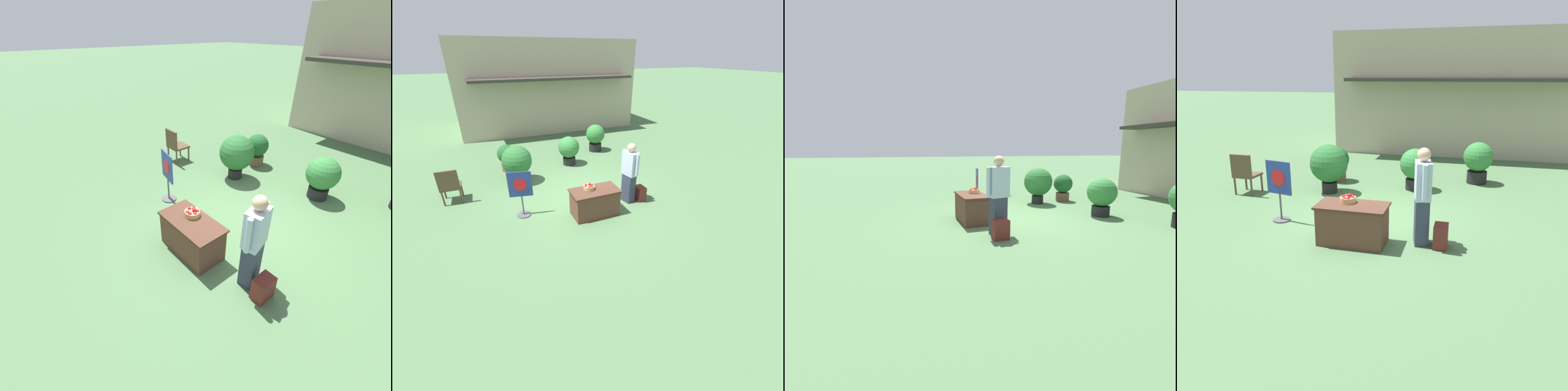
{
  "view_description": "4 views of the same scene",
  "coord_description": "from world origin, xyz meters",
  "views": [
    {
      "loc": [
        2.91,
        -3.38,
        3.68
      ],
      "look_at": [
        -0.31,
        -0.73,
        0.99
      ],
      "focal_mm": 24.0,
      "sensor_mm": 36.0,
      "label": 1
    },
    {
      "loc": [
        -2.51,
        -6.49,
        3.84
      ],
      "look_at": [
        -0.22,
        -1.08,
        0.61
      ],
      "focal_mm": 24.0,
      "sensor_mm": 36.0,
      "label": 2
    },
    {
      "loc": [
        6.43,
        -2.85,
        1.87
      ],
      "look_at": [
        0.04,
        -0.84,
        0.69
      ],
      "focal_mm": 24.0,
      "sensor_mm": 36.0,
      "label": 3
    },
    {
      "loc": [
        1.92,
        -7.08,
        2.88
      ],
      "look_at": [
        0.17,
        -0.41,
        0.71
      ],
      "focal_mm": 35.0,
      "sensor_mm": 36.0,
      "label": 4
    }
  ],
  "objects": [
    {
      "name": "apple_basket",
      "position": [
        -0.14,
        -0.95,
        0.79
      ],
      "size": [
        0.29,
        0.29,
        0.16
      ],
      "color": "tan",
      "rests_on": "display_table"
    },
    {
      "name": "potted_plant_far_right",
      "position": [
        -1.72,
        2.9,
        0.54
      ],
      "size": [
        0.67,
        0.67,
        0.97
      ],
      "color": "brown",
      "rests_on": "ground_plane"
    },
    {
      "name": "potted_plant_near_right",
      "position": [
        0.54,
        2.6,
        0.62
      ],
      "size": [
        0.8,
        0.8,
        1.09
      ],
      "color": "black",
      "rests_on": "ground_plane"
    },
    {
      "name": "ground_plane",
      "position": [
        0.0,
        0.0,
        0.0
      ],
      "size": [
        120.0,
        120.0,
        0.0
      ],
      "primitive_type": "plane",
      "color": "#4C7047"
    },
    {
      "name": "patio_chair",
      "position": [
        -3.53,
        1.1,
        0.58
      ],
      "size": [
        0.56,
        0.56,
        1.04
      ],
      "rotation": [
        0.0,
        0.0,
        1.55
      ],
      "color": "brown",
      "rests_on": "ground_plane"
    },
    {
      "name": "storefront_building",
      "position": [
        1.33,
        9.45,
        2.22
      ],
      "size": [
        9.19,
        5.8,
        4.44
      ],
      "color": "#B7A88E",
      "rests_on": "ground_plane"
    },
    {
      "name": "poster_board",
      "position": [
        -1.79,
        -0.38,
        0.69
      ],
      "size": [
        0.59,
        0.36,
        1.26
      ],
      "rotation": [
        0.0,
        0.0,
        -1.78
      ],
      "color": "#4C4C51",
      "rests_on": "ground_plane"
    },
    {
      "name": "backpack",
      "position": [
        1.52,
        -0.86,
        0.21
      ],
      "size": [
        0.24,
        0.34,
        0.42
      ],
      "color": "maroon",
      "rests_on": "ground_plane"
    },
    {
      "name": "potted_plant_far_left",
      "position": [
        -1.53,
        1.75,
        0.74
      ],
      "size": [
        0.96,
        0.96,
        1.25
      ],
      "color": "black",
      "rests_on": "ground_plane"
    },
    {
      "name": "person_visitor",
      "position": [
        1.17,
        -0.78,
        0.89
      ],
      "size": [
        0.35,
        0.6,
        1.74
      ],
      "rotation": [
        0.0,
        0.0,
        -2.91
      ],
      "color": "#33384C",
      "rests_on": "ground_plane"
    },
    {
      "name": "potted_plant_near_left",
      "position": [
        2.13,
        3.66,
        0.65
      ],
      "size": [
        0.8,
        0.8,
        1.15
      ],
      "color": "black",
      "rests_on": "ground_plane"
    },
    {
      "name": "display_table",
      "position": [
        -0.02,
        -1.06,
        0.36
      ],
      "size": [
        1.26,
        0.68,
        0.72
      ],
      "color": "brown",
      "rests_on": "ground_plane"
    }
  ]
}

